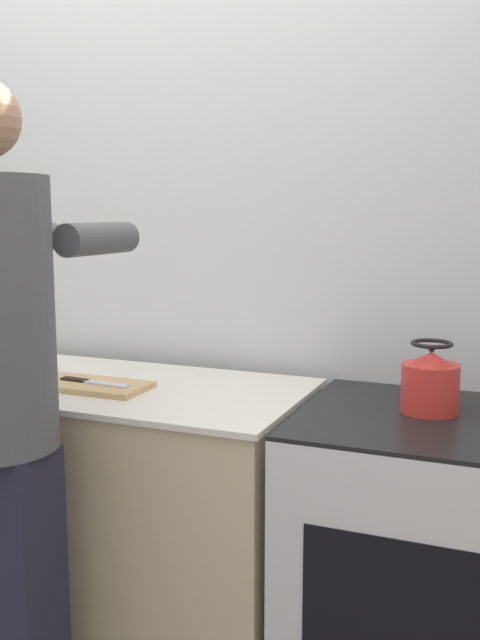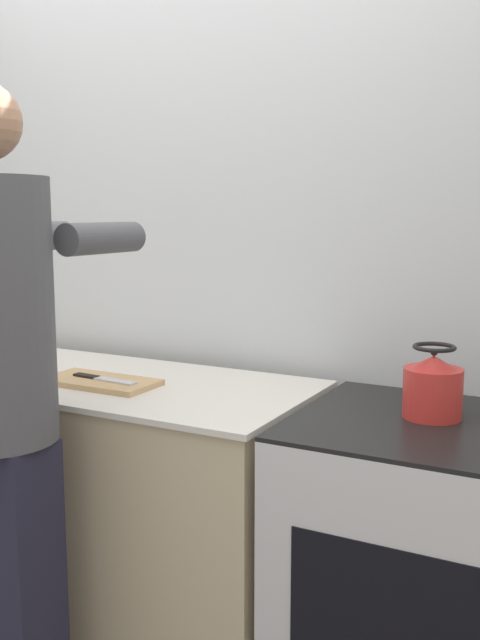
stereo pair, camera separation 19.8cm
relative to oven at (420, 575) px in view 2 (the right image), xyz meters
The scene contains 7 objects.
wall_back 1.31m from the oven, 156.17° to the left, with size 8.00×0.05×2.60m.
counter 1.27m from the oven, behind, with size 1.81×0.66×0.89m.
oven is the anchor object (origin of this frame).
cutting_board 1.13m from the oven, behind, with size 0.38×0.19×0.02m.
knife 1.12m from the oven, behind, with size 0.25×0.05×0.01m.
kettle 0.53m from the oven, 86.01° to the left, with size 0.16×0.16×0.20m.
canister_jar 1.73m from the oven, behind, with size 0.13×0.13×0.17m.
Camera 2 is at (1.34, -1.53, 1.44)m, focal length 40.00 mm.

